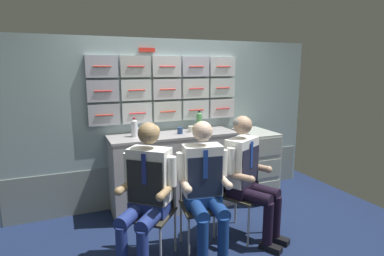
{
  "coord_description": "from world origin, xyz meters",
  "views": [
    {
      "loc": [
        -1.35,
        -2.54,
        1.79
      ],
      "look_at": [
        -0.09,
        0.47,
        1.16
      ],
      "focal_mm": 29.43,
      "sensor_mm": 36.0,
      "label": 1
    }
  ],
  "objects_px": {
    "crew_member_left": "(146,188)",
    "crew_member_right": "(248,172)",
    "folding_chair_center": "(200,195)",
    "service_trolley": "(255,162)",
    "folding_chair_left": "(154,202)",
    "water_bottle_blue_cap": "(199,121)",
    "espresso_cup_small": "(180,130)",
    "folding_chair_right": "(235,186)",
    "crew_member_center": "(205,183)"
  },
  "relations": [
    {
      "from": "folding_chair_right",
      "to": "water_bottle_blue_cap",
      "type": "bearing_deg",
      "value": 89.89
    },
    {
      "from": "crew_member_center",
      "to": "espresso_cup_small",
      "type": "bearing_deg",
      "value": 81.59
    },
    {
      "from": "folding_chair_left",
      "to": "crew_member_center",
      "type": "height_order",
      "value": "crew_member_center"
    },
    {
      "from": "folding_chair_left",
      "to": "crew_member_left",
      "type": "relative_size",
      "value": 0.66
    },
    {
      "from": "folding_chair_center",
      "to": "folding_chair_right",
      "type": "height_order",
      "value": "same"
    },
    {
      "from": "folding_chair_center",
      "to": "service_trolley",
      "type": "bearing_deg",
      "value": 34.18
    },
    {
      "from": "espresso_cup_small",
      "to": "folding_chair_left",
      "type": "bearing_deg",
      "value": -124.52
    },
    {
      "from": "folding_chair_center",
      "to": "crew_member_right",
      "type": "xyz_separation_m",
      "value": [
        0.53,
        -0.05,
        0.19
      ]
    },
    {
      "from": "water_bottle_blue_cap",
      "to": "espresso_cup_small",
      "type": "bearing_deg",
      "value": -156.86
    },
    {
      "from": "crew_member_left",
      "to": "folding_chair_right",
      "type": "height_order",
      "value": "crew_member_left"
    },
    {
      "from": "crew_member_center",
      "to": "folding_chair_center",
      "type": "bearing_deg",
      "value": 81.0
    },
    {
      "from": "service_trolley",
      "to": "crew_member_center",
      "type": "height_order",
      "value": "crew_member_center"
    },
    {
      "from": "water_bottle_blue_cap",
      "to": "espresso_cup_small",
      "type": "xyz_separation_m",
      "value": [
        -0.32,
        -0.14,
        -0.08
      ]
    },
    {
      "from": "folding_chair_left",
      "to": "crew_member_center",
      "type": "xyz_separation_m",
      "value": [
        0.45,
        -0.18,
        0.19
      ]
    },
    {
      "from": "crew_member_center",
      "to": "crew_member_right",
      "type": "height_order",
      "value": "crew_member_right"
    },
    {
      "from": "folding_chair_center",
      "to": "folding_chair_right",
      "type": "relative_size",
      "value": 1.0
    },
    {
      "from": "water_bottle_blue_cap",
      "to": "service_trolley",
      "type": "bearing_deg",
      "value": -16.46
    },
    {
      "from": "crew_member_left",
      "to": "folding_chair_center",
      "type": "xyz_separation_m",
      "value": [
        0.57,
        0.1,
        -0.2
      ]
    },
    {
      "from": "crew_member_left",
      "to": "crew_member_center",
      "type": "distance_m",
      "value": 0.55
    },
    {
      "from": "folding_chair_center",
      "to": "crew_member_center",
      "type": "bearing_deg",
      "value": -99.0
    },
    {
      "from": "folding_chair_center",
      "to": "espresso_cup_small",
      "type": "xyz_separation_m",
      "value": [
        0.13,
        0.9,
        0.48
      ]
    },
    {
      "from": "service_trolley",
      "to": "folding_chair_right",
      "type": "bearing_deg",
      "value": -135.88
    },
    {
      "from": "service_trolley",
      "to": "folding_chair_left",
      "type": "relative_size",
      "value": 1.09
    },
    {
      "from": "crew_member_center",
      "to": "folding_chair_right",
      "type": "height_order",
      "value": "crew_member_center"
    },
    {
      "from": "crew_member_right",
      "to": "espresso_cup_small",
      "type": "distance_m",
      "value": 1.07
    },
    {
      "from": "crew_member_right",
      "to": "service_trolley",
      "type": "bearing_deg",
      "value": 52.17
    },
    {
      "from": "crew_member_right",
      "to": "espresso_cup_small",
      "type": "relative_size",
      "value": 16.12
    },
    {
      "from": "folding_chair_left",
      "to": "espresso_cup_small",
      "type": "distance_m",
      "value": 1.17
    },
    {
      "from": "folding_chair_right",
      "to": "espresso_cup_small",
      "type": "bearing_deg",
      "value": 111.47
    },
    {
      "from": "crew_member_center",
      "to": "crew_member_right",
      "type": "relative_size",
      "value": 0.99
    },
    {
      "from": "crew_member_left",
      "to": "water_bottle_blue_cap",
      "type": "bearing_deg",
      "value": 47.86
    },
    {
      "from": "crew_member_center",
      "to": "water_bottle_blue_cap",
      "type": "distance_m",
      "value": 1.34
    },
    {
      "from": "folding_chair_left",
      "to": "crew_member_right",
      "type": "height_order",
      "value": "crew_member_right"
    },
    {
      "from": "service_trolley",
      "to": "crew_member_left",
      "type": "height_order",
      "value": "crew_member_left"
    },
    {
      "from": "water_bottle_blue_cap",
      "to": "crew_member_right",
      "type": "bearing_deg",
      "value": -86.06
    },
    {
      "from": "service_trolley",
      "to": "crew_member_left",
      "type": "distance_m",
      "value": 2.0
    },
    {
      "from": "crew_member_center",
      "to": "folding_chair_left",
      "type": "bearing_deg",
      "value": 157.9
    },
    {
      "from": "service_trolley",
      "to": "folding_chair_center",
      "type": "bearing_deg",
      "value": -145.82
    },
    {
      "from": "folding_chair_center",
      "to": "crew_member_center",
      "type": "distance_m",
      "value": 0.25
    },
    {
      "from": "crew_member_left",
      "to": "crew_member_right",
      "type": "xyz_separation_m",
      "value": [
        1.1,
        0.05,
        -0.01
      ]
    },
    {
      "from": "water_bottle_blue_cap",
      "to": "espresso_cup_small",
      "type": "distance_m",
      "value": 0.36
    },
    {
      "from": "service_trolley",
      "to": "crew_member_left",
      "type": "relative_size",
      "value": 0.72
    },
    {
      "from": "crew_member_left",
      "to": "crew_member_center",
      "type": "relative_size",
      "value": 1.01
    },
    {
      "from": "crew_member_left",
      "to": "folding_chair_center",
      "type": "bearing_deg",
      "value": 9.69
    },
    {
      "from": "crew_member_left",
      "to": "folding_chair_right",
      "type": "xyz_separation_m",
      "value": [
        1.02,
        0.19,
        -0.2
      ]
    },
    {
      "from": "service_trolley",
      "to": "folding_chair_center",
      "type": "xyz_separation_m",
      "value": [
        -1.2,
        -0.81,
        0.03
      ]
    },
    {
      "from": "crew_member_left",
      "to": "crew_member_right",
      "type": "height_order",
      "value": "crew_member_left"
    },
    {
      "from": "crew_member_right",
      "to": "espresso_cup_small",
      "type": "xyz_separation_m",
      "value": [
        -0.4,
        0.95,
        0.29
      ]
    },
    {
      "from": "crew_member_left",
      "to": "espresso_cup_small",
      "type": "relative_size",
      "value": 16.22
    },
    {
      "from": "crew_member_left",
      "to": "folding_chair_right",
      "type": "relative_size",
      "value": 1.52
    }
  ]
}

